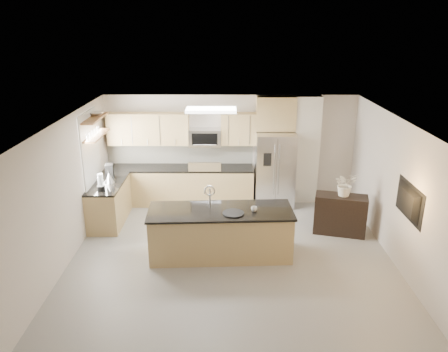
{
  "coord_description": "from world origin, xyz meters",
  "views": [
    {
      "loc": [
        -0.11,
        -7.0,
        4.2
      ],
      "look_at": [
        -0.14,
        1.3,
        1.27
      ],
      "focal_mm": 35.0,
      "sensor_mm": 36.0,
      "label": 1
    }
  ],
  "objects_px": {
    "coffee_maker": "(110,171)",
    "flower_vase": "(346,178)",
    "microwave": "(205,137)",
    "kettle": "(109,178)",
    "bowl": "(96,113)",
    "credenza": "(340,214)",
    "range": "(205,185)",
    "television": "(405,202)",
    "blender": "(101,183)",
    "cup": "(254,209)",
    "refrigerator": "(275,169)",
    "island": "(221,232)",
    "platter": "(233,213)"
  },
  "relations": [
    {
      "from": "cup",
      "to": "bowl",
      "type": "relative_size",
      "value": 0.29
    },
    {
      "from": "blender",
      "to": "flower_vase",
      "type": "xyz_separation_m",
      "value": [
        5.0,
        -0.05,
        0.13
      ]
    },
    {
      "from": "microwave",
      "to": "kettle",
      "type": "height_order",
      "value": "microwave"
    },
    {
      "from": "microwave",
      "to": "platter",
      "type": "height_order",
      "value": "microwave"
    },
    {
      "from": "refrigerator",
      "to": "blender",
      "type": "relative_size",
      "value": 4.83
    },
    {
      "from": "credenza",
      "to": "platter",
      "type": "xyz_separation_m",
      "value": [
        -2.25,
        -1.09,
        0.52
      ]
    },
    {
      "from": "kettle",
      "to": "cup",
      "type": "bearing_deg",
      "value": -26.47
    },
    {
      "from": "platter",
      "to": "flower_vase",
      "type": "bearing_deg",
      "value": 25.64
    },
    {
      "from": "microwave",
      "to": "kettle",
      "type": "relative_size",
      "value": 2.93
    },
    {
      "from": "blender",
      "to": "television",
      "type": "xyz_separation_m",
      "value": [
        5.58,
        -1.58,
        0.27
      ]
    },
    {
      "from": "refrigerator",
      "to": "kettle",
      "type": "height_order",
      "value": "refrigerator"
    },
    {
      "from": "refrigerator",
      "to": "cup",
      "type": "bearing_deg",
      "value": -104.3
    },
    {
      "from": "range",
      "to": "credenza",
      "type": "height_order",
      "value": "range"
    },
    {
      "from": "microwave",
      "to": "platter",
      "type": "distance_m",
      "value": 2.97
    },
    {
      "from": "cup",
      "to": "bowl",
      "type": "bearing_deg",
      "value": 151.19
    },
    {
      "from": "island",
      "to": "platter",
      "type": "distance_m",
      "value": 0.55
    },
    {
      "from": "refrigerator",
      "to": "bowl",
      "type": "height_order",
      "value": "bowl"
    },
    {
      "from": "refrigerator",
      "to": "platter",
      "type": "xyz_separation_m",
      "value": [
        -1.03,
        -2.65,
        0.05
      ]
    },
    {
      "from": "island",
      "to": "coffee_maker",
      "type": "height_order",
      "value": "island"
    },
    {
      "from": "cup",
      "to": "microwave",
      "type": "bearing_deg",
      "value": 110.54
    },
    {
      "from": "coffee_maker",
      "to": "flower_vase",
      "type": "bearing_deg",
      "value": -9.53
    },
    {
      "from": "blender",
      "to": "flower_vase",
      "type": "height_order",
      "value": "flower_vase"
    },
    {
      "from": "refrigerator",
      "to": "cup",
      "type": "height_order",
      "value": "refrigerator"
    },
    {
      "from": "range",
      "to": "island",
      "type": "relative_size",
      "value": 0.42
    },
    {
      "from": "range",
      "to": "kettle",
      "type": "bearing_deg",
      "value": -152.19
    },
    {
      "from": "island",
      "to": "flower_vase",
      "type": "xyz_separation_m",
      "value": [
        2.53,
        0.94,
        0.75
      ]
    },
    {
      "from": "blender",
      "to": "kettle",
      "type": "bearing_deg",
      "value": 84.01
    },
    {
      "from": "range",
      "to": "microwave",
      "type": "height_order",
      "value": "microwave"
    },
    {
      "from": "cup",
      "to": "range",
      "type": "bearing_deg",
      "value": 111.44
    },
    {
      "from": "refrigerator",
      "to": "bowl",
      "type": "bearing_deg",
      "value": -169.29
    },
    {
      "from": "coffee_maker",
      "to": "flower_vase",
      "type": "relative_size",
      "value": 0.42
    },
    {
      "from": "television",
      "to": "blender",
      "type": "bearing_deg",
      "value": 74.25
    },
    {
      "from": "island",
      "to": "platter",
      "type": "xyz_separation_m",
      "value": [
        0.23,
        -0.16,
        0.47
      ]
    },
    {
      "from": "refrigerator",
      "to": "flower_vase",
      "type": "bearing_deg",
      "value": -50.66
    },
    {
      "from": "island",
      "to": "bowl",
      "type": "height_order",
      "value": "bowl"
    },
    {
      "from": "microwave",
      "to": "blender",
      "type": "xyz_separation_m",
      "value": [
        -2.07,
        -1.67,
        -0.55
      ]
    },
    {
      "from": "credenza",
      "to": "kettle",
      "type": "bearing_deg",
      "value": -171.98
    },
    {
      "from": "microwave",
      "to": "television",
      "type": "relative_size",
      "value": 0.71
    },
    {
      "from": "kettle",
      "to": "bowl",
      "type": "xyz_separation_m",
      "value": [
        -0.23,
        0.28,
        1.35
      ]
    },
    {
      "from": "range",
      "to": "platter",
      "type": "relative_size",
      "value": 2.88
    },
    {
      "from": "refrigerator",
      "to": "credenza",
      "type": "xyz_separation_m",
      "value": [
        1.22,
        -1.56,
        -0.47
      ]
    },
    {
      "from": "refrigerator",
      "to": "flower_vase",
      "type": "height_order",
      "value": "refrigerator"
    },
    {
      "from": "cup",
      "to": "coffee_maker",
      "type": "distance_m",
      "value": 3.61
    },
    {
      "from": "credenza",
      "to": "platter",
      "type": "relative_size",
      "value": 2.65
    },
    {
      "from": "refrigerator",
      "to": "coffee_maker",
      "type": "height_order",
      "value": "refrigerator"
    },
    {
      "from": "flower_vase",
      "to": "television",
      "type": "relative_size",
      "value": 0.69
    },
    {
      "from": "flower_vase",
      "to": "microwave",
      "type": "bearing_deg",
      "value": 149.61
    },
    {
      "from": "platter",
      "to": "refrigerator",
      "type": "bearing_deg",
      "value": 68.74
    },
    {
      "from": "bowl",
      "to": "credenza",
      "type": "bearing_deg",
      "value": -9.09
    },
    {
      "from": "range",
      "to": "microwave",
      "type": "xyz_separation_m",
      "value": [
        0.0,
        0.12,
        1.16
      ]
    }
  ]
}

